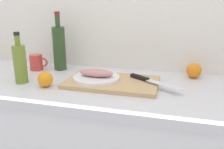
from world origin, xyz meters
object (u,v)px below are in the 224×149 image
(chef_knife, at_px, (148,80))
(white_plate, at_px, (96,78))
(cutting_board, at_px, (112,82))
(olive_oil_bottle, at_px, (20,63))
(fish_fillet, at_px, (96,73))
(wine_bottle, at_px, (59,47))
(coffee_mug_0, at_px, (37,62))

(chef_knife, bearing_deg, white_plate, -142.24)
(cutting_board, xyz_separation_m, olive_oil_bottle, (-0.45, -0.09, 0.09))
(olive_oil_bottle, bearing_deg, fish_fillet, 14.02)
(olive_oil_bottle, bearing_deg, white_plate, 14.02)
(white_plate, distance_m, wine_bottle, 0.36)
(olive_oil_bottle, bearing_deg, cutting_board, 11.75)
(chef_knife, bearing_deg, cutting_board, -140.12)
(chef_knife, xyz_separation_m, wine_bottle, (-0.55, 0.15, 0.11))
(olive_oil_bottle, distance_m, wine_bottle, 0.29)
(cutting_board, bearing_deg, chef_knife, 7.83)
(cutting_board, distance_m, fish_fillet, 0.09)
(wine_bottle, bearing_deg, olive_oil_bottle, -106.24)
(chef_knife, distance_m, olive_oil_bottle, 0.64)
(fish_fillet, distance_m, coffee_mug_0, 0.44)
(coffee_mug_0, bearing_deg, white_plate, -17.58)
(cutting_board, bearing_deg, white_plate, -178.89)
(white_plate, xyz_separation_m, coffee_mug_0, (-0.42, 0.13, 0.02))
(cutting_board, relative_size, olive_oil_bottle, 1.78)
(wine_bottle, height_order, coffee_mug_0, wine_bottle)
(white_plate, bearing_deg, olive_oil_bottle, -165.98)
(white_plate, height_order, olive_oil_bottle, olive_oil_bottle)
(white_plate, xyz_separation_m, olive_oil_bottle, (-0.37, -0.09, 0.08))
(chef_knife, relative_size, wine_bottle, 0.76)
(cutting_board, xyz_separation_m, coffee_mug_0, (-0.50, 0.13, 0.04))
(white_plate, distance_m, coffee_mug_0, 0.44)
(white_plate, xyz_separation_m, chef_knife, (0.26, 0.03, 0.00))
(wine_bottle, distance_m, coffee_mug_0, 0.17)
(cutting_board, xyz_separation_m, fish_fillet, (-0.08, -0.00, 0.04))
(fish_fillet, bearing_deg, coffee_mug_0, 162.42)
(cutting_board, bearing_deg, coffee_mug_0, 165.30)
(cutting_board, relative_size, fish_fillet, 2.59)
(coffee_mug_0, bearing_deg, wine_bottle, 19.37)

